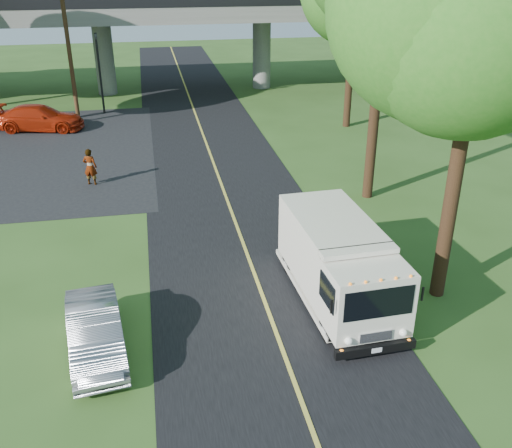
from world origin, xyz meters
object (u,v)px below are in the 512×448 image
object	(u,v)px
step_van	(338,261)
pedestrian	(90,167)
traffic_signal	(99,65)
red_sedan	(40,118)
utility_pole	(69,48)
silver_sedan	(95,332)

from	to	relation	value
step_van	pedestrian	world-z (taller)	step_van
traffic_signal	red_sedan	size ratio (longest dim) A/B	1.00
traffic_signal	utility_pole	size ratio (longest dim) A/B	0.58
utility_pole	red_sedan	xyz separation A→B (m)	(-2.10, -1.32, -3.84)
step_van	silver_sedan	distance (m)	7.30
traffic_signal	red_sedan	world-z (taller)	traffic_signal
silver_sedan	utility_pole	bearing A→B (deg)	88.42
traffic_signal	step_van	world-z (taller)	traffic_signal
traffic_signal	silver_sedan	bearing A→B (deg)	-87.71
red_sedan	pedestrian	size ratio (longest dim) A/B	2.97
utility_pole	red_sedan	distance (m)	4.57
utility_pole	pedestrian	xyz separation A→B (m)	(1.56, -11.23, -3.72)
traffic_signal	pedestrian	size ratio (longest dim) A/B	2.98
step_van	silver_sedan	world-z (taller)	step_van
utility_pole	step_van	xyz separation A→B (m)	(9.70, -22.77, -3.21)
traffic_signal	step_van	xyz separation A→B (m)	(8.20, -24.77, -1.81)
pedestrian	traffic_signal	bearing A→B (deg)	-72.74
red_sedan	pedestrian	bearing A→B (deg)	-148.87
utility_pole	step_van	bearing A→B (deg)	-66.93
utility_pole	step_van	size ratio (longest dim) A/B	1.46
red_sedan	step_van	bearing A→B (deg)	-140.33
step_van	silver_sedan	size ratio (longest dim) A/B	1.56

